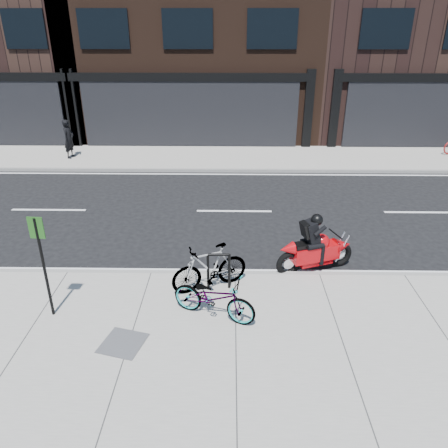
{
  "coord_description": "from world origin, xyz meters",
  "views": [
    {
      "loc": [
        -0.12,
        -10.85,
        5.61
      ],
      "look_at": [
        -0.28,
        -0.87,
        0.9
      ],
      "focal_mm": 35.0,
      "sensor_mm": 36.0,
      "label": 1
    }
  ],
  "objects_px": {
    "utility_grate": "(123,343)",
    "pedestrian": "(69,139)",
    "bicycle_rear": "(210,267)",
    "sign_post": "(42,259)",
    "bicycle_front": "(214,297)",
    "bike_rack": "(219,268)",
    "motorcycle": "(319,248)"
  },
  "relations": [
    {
      "from": "motorcycle",
      "to": "sign_post",
      "type": "height_order",
      "value": "sign_post"
    },
    {
      "from": "bicycle_front",
      "to": "sign_post",
      "type": "distance_m",
      "value": 3.4
    },
    {
      "from": "motorcycle",
      "to": "pedestrian",
      "type": "xyz_separation_m",
      "value": [
        -9.08,
        9.01,
        0.33
      ]
    },
    {
      "from": "utility_grate",
      "to": "bicycle_front",
      "type": "bearing_deg",
      "value": 26.88
    },
    {
      "from": "motorcycle",
      "to": "utility_grate",
      "type": "xyz_separation_m",
      "value": [
        -4.12,
        -2.92,
        -0.48
      ]
    },
    {
      "from": "bicycle_rear",
      "to": "sign_post",
      "type": "bearing_deg",
      "value": -96.8
    },
    {
      "from": "bike_rack",
      "to": "motorcycle",
      "type": "relative_size",
      "value": 0.45
    },
    {
      "from": "pedestrian",
      "to": "utility_grate",
      "type": "relative_size",
      "value": 2.17
    },
    {
      "from": "bike_rack",
      "to": "utility_grate",
      "type": "relative_size",
      "value": 1.18
    },
    {
      "from": "pedestrian",
      "to": "utility_grate",
      "type": "xyz_separation_m",
      "value": [
        4.96,
        -11.93,
        -0.81
      ]
    },
    {
      "from": "utility_grate",
      "to": "motorcycle",
      "type": "bearing_deg",
      "value": 35.31
    },
    {
      "from": "bicycle_rear",
      "to": "pedestrian",
      "type": "height_order",
      "value": "pedestrian"
    },
    {
      "from": "motorcycle",
      "to": "utility_grate",
      "type": "distance_m",
      "value": 5.07
    },
    {
      "from": "bicycle_rear",
      "to": "pedestrian",
      "type": "distance_m",
      "value": 11.97
    },
    {
      "from": "bike_rack",
      "to": "bicycle_rear",
      "type": "xyz_separation_m",
      "value": [
        -0.2,
        -0.0,
        0.01
      ]
    },
    {
      "from": "bike_rack",
      "to": "bicycle_rear",
      "type": "height_order",
      "value": "bicycle_rear"
    },
    {
      "from": "utility_grate",
      "to": "sign_post",
      "type": "distance_m",
      "value": 2.25
    },
    {
      "from": "motorcycle",
      "to": "utility_grate",
      "type": "bearing_deg",
      "value": -164.2
    },
    {
      "from": "sign_post",
      "to": "motorcycle",
      "type": "bearing_deg",
      "value": 23.23
    },
    {
      "from": "utility_grate",
      "to": "pedestrian",
      "type": "bearing_deg",
      "value": 112.56
    },
    {
      "from": "bike_rack",
      "to": "motorcycle",
      "type": "height_order",
      "value": "motorcycle"
    },
    {
      "from": "bicycle_front",
      "to": "utility_grate",
      "type": "height_order",
      "value": "bicycle_front"
    },
    {
      "from": "pedestrian",
      "to": "bike_rack",
      "type": "bearing_deg",
      "value": -133.58
    },
    {
      "from": "pedestrian",
      "to": "bicycle_front",
      "type": "bearing_deg",
      "value": -136.37
    },
    {
      "from": "bicycle_front",
      "to": "sign_post",
      "type": "bearing_deg",
      "value": 111.99
    },
    {
      "from": "sign_post",
      "to": "pedestrian",
      "type": "bearing_deg",
      "value": 110.39
    },
    {
      "from": "bicycle_rear",
      "to": "utility_grate",
      "type": "distance_m",
      "value": 2.49
    },
    {
      "from": "bike_rack",
      "to": "motorcycle",
      "type": "xyz_separation_m",
      "value": [
        2.39,
        1.03,
        -0.03
      ]
    },
    {
      "from": "bicycle_rear",
      "to": "sign_post",
      "type": "xyz_separation_m",
      "value": [
        -3.16,
        -1.01,
        0.77
      ]
    },
    {
      "from": "bicycle_rear",
      "to": "sign_post",
      "type": "distance_m",
      "value": 3.41
    },
    {
      "from": "bicycle_rear",
      "to": "motorcycle",
      "type": "height_order",
      "value": "motorcycle"
    },
    {
      "from": "pedestrian",
      "to": "sign_post",
      "type": "relative_size",
      "value": 0.75
    }
  ]
}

